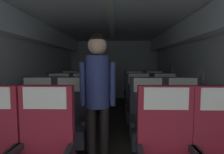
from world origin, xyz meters
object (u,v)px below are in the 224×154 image
seat_d_right_window (135,97)px  flight_attendant (98,87)px  seat_c_right_aisle (166,107)px  seat_b_right_aisle (184,124)px  seat_c_right_window (139,107)px  seat_d_left_window (70,97)px  seat_b_left_aisle (70,123)px  seat_b_right_window (148,124)px  seat_d_left_aisle (90,97)px  seat_d_right_aisle (155,97)px  seat_b_left_window (36,123)px  seat_c_left_window (58,106)px  seat_c_left_aisle (83,106)px

seat_d_right_window → flight_attendant: flight_attendant is taller
seat_c_right_aisle → seat_d_right_window: 1.05m
seat_b_right_aisle → seat_d_right_window: (-0.49, 1.86, 0.00)m
seat_c_right_window → seat_d_left_window: 1.83m
seat_b_left_aisle → seat_b_right_window: bearing=-1.1°
seat_d_left_aisle → seat_d_right_window: size_ratio=1.00×
seat_d_left_aisle → seat_d_right_aisle: bearing=-0.3°
seat_c_right_aisle → seat_d_right_window: same height
seat_d_left_aisle → seat_d_right_window: (1.10, 0.00, 0.00)m
seat_d_right_aisle → seat_b_left_window: bearing=-137.9°
seat_c_right_window → seat_d_right_window: (0.01, 0.93, 0.00)m
seat_b_right_window → seat_d_right_window: bearing=89.9°
flight_attendant → seat_b_left_aisle: bearing=-35.4°
seat_c_left_window → seat_c_left_aisle: same height
seat_d_left_aisle → seat_d_right_window: same height
seat_c_left_window → seat_c_right_window: size_ratio=1.00×
seat_b_left_window → seat_b_left_aisle: size_ratio=1.00×
seat_b_left_window → seat_b_right_window: 1.58m
seat_d_right_aisle → flight_attendant: 2.51m
seat_b_left_aisle → seat_c_right_window: size_ratio=1.00×
seat_b_left_aisle → seat_b_right_window: same height
seat_b_right_window → seat_d_left_window: bearing=130.5°
seat_b_left_aisle → seat_b_left_window: bearing=-178.6°
seat_b_left_aisle → flight_attendant: flight_attendant is taller
seat_b_left_aisle → seat_d_left_aisle: size_ratio=1.00×
seat_c_left_aisle → seat_d_left_window: size_ratio=1.00×
seat_b_right_window → seat_c_right_aisle: size_ratio=1.00×
seat_d_right_window → seat_c_left_aisle: bearing=-139.9°
seat_c_right_window → seat_d_left_window: size_ratio=1.00×
seat_b_left_aisle → seat_d_left_window: same height
seat_d_right_window → seat_c_right_window: bearing=-90.8°
seat_b_left_window → seat_d_left_aisle: 1.93m
seat_d_left_aisle → seat_d_right_window: 1.10m
flight_attendant → seat_c_right_aisle: bearing=-132.6°
seat_b_right_window → seat_c_right_aisle: bearing=62.4°
seat_b_left_aisle → seat_b_right_window: size_ratio=1.00×
seat_b_left_aisle → seat_c_left_aisle: (-0.01, 0.93, 0.00)m
seat_b_left_aisle → seat_c_left_window: size_ratio=1.00×
seat_b_left_aisle → seat_c_right_window: (1.08, 0.93, 0.00)m
seat_d_left_window → flight_attendant: (0.93, -2.15, 0.56)m
seat_b_left_aisle → seat_c_right_aisle: (1.59, 0.94, 0.00)m
seat_d_right_aisle → seat_d_right_window: (-0.48, 0.01, 0.00)m
seat_c_left_aisle → seat_c_right_window: same height
seat_b_left_window → seat_c_left_aisle: 1.06m
seat_b_right_aisle → seat_c_right_aisle: bearing=89.8°
seat_c_right_aisle → seat_d_left_aisle: 1.85m
seat_c_left_aisle → seat_d_right_aisle: bearing=30.1°
seat_b_right_window → seat_d_left_window: size_ratio=1.00×
seat_b_left_aisle → seat_b_right_aisle: bearing=-0.1°
seat_b_right_window → seat_d_left_window: 2.45m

